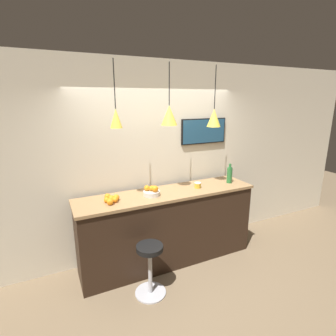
{
  "coord_description": "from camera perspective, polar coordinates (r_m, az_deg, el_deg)",
  "views": [
    {
      "loc": [
        -1.5,
        -2.61,
        2.36
      ],
      "look_at": [
        0.0,
        0.53,
        1.44
      ],
      "focal_mm": 28.0,
      "sensor_mm": 36.0,
      "label": 1
    }
  ],
  "objects": [
    {
      "name": "bar_stool",
      "position": [
        3.38,
        -3.94,
        -19.94
      ],
      "size": [
        0.39,
        0.39,
        0.67
      ],
      "color": "#B7B7BC",
      "rests_on": "ground_plane"
    },
    {
      "name": "back_wall",
      "position": [
        3.96,
        -2.58,
        1.57
      ],
      "size": [
        8.0,
        0.06,
        2.9
      ],
      "color": "beige",
      "rests_on": "ground_plane"
    },
    {
      "name": "service_counter",
      "position": [
        3.92,
        0.0,
        -12.69
      ],
      "size": [
        2.59,
        0.61,
        1.09
      ],
      "color": "black",
      "rests_on": "ground_plane"
    },
    {
      "name": "fruit_bowl",
      "position": [
        3.56,
        -3.57,
        -5.12
      ],
      "size": [
        0.23,
        0.23,
        0.15
      ],
      "color": "beige",
      "rests_on": "service_counter"
    },
    {
      "name": "orange_pile",
      "position": [
        3.43,
        -12.2,
        -6.59
      ],
      "size": [
        0.21,
        0.28,
        0.09
      ],
      "color": "orange",
      "rests_on": "service_counter"
    },
    {
      "name": "mounted_tv",
      "position": [
        4.22,
        7.79,
        7.96
      ],
      "size": [
        0.79,
        0.04,
        0.39
      ],
      "color": "black"
    },
    {
      "name": "pendant_lamp_left",
      "position": [
        3.21,
        -11.26,
        10.61
      ],
      "size": [
        0.15,
        0.15,
        0.78
      ],
      "color": "black"
    },
    {
      "name": "ground_plane",
      "position": [
        3.82,
        3.77,
        -23.32
      ],
      "size": [
        14.0,
        14.0,
        0.0
      ],
      "primitive_type": "plane",
      "color": "#756047"
    },
    {
      "name": "spread_jar",
      "position": [
        3.89,
        6.48,
        -3.74
      ],
      "size": [
        0.09,
        0.09,
        0.08
      ],
      "color": "gold",
      "rests_on": "service_counter"
    },
    {
      "name": "pendant_lamp_middle",
      "position": [
        3.45,
        0.27,
        11.41
      ],
      "size": [
        0.21,
        0.21,
        0.78
      ],
      "color": "black"
    },
    {
      "name": "juice_bottle",
      "position": [
        4.18,
        13.25,
        -1.43
      ],
      "size": [
        0.08,
        0.08,
        0.3
      ],
      "color": "#286B33",
      "rests_on": "service_counter"
    },
    {
      "name": "pendant_lamp_right",
      "position": [
        3.81,
        9.96,
        10.74
      ],
      "size": [
        0.19,
        0.19,
        0.83
      ],
      "color": "black"
    }
  ]
}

